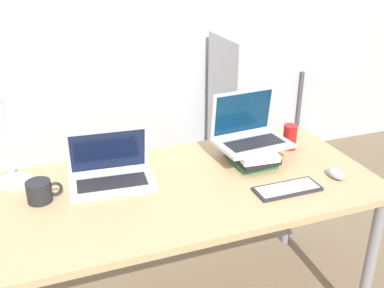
{
  "coord_description": "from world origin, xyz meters",
  "views": [
    {
      "loc": [
        -0.55,
        -1.15,
        1.64
      ],
      "look_at": [
        0.02,
        0.39,
        0.89
      ],
      "focal_mm": 42.0,
      "sensor_mm": 36.0,
      "label": 1
    }
  ],
  "objects_px": {
    "laptop_left": "(111,172)",
    "mini_fridge": "(258,108)",
    "mouse": "(336,174)",
    "soda_can": "(290,137)",
    "wireless_keyboard": "(287,189)",
    "book_stack": "(250,154)",
    "mug": "(40,191)",
    "laptop_on_books": "(249,133)",
    "desk_lamp": "(17,96)"
  },
  "relations": [
    {
      "from": "laptop_left",
      "to": "desk_lamp",
      "type": "xyz_separation_m",
      "value": [
        -0.31,
        0.1,
        0.34
      ]
    },
    {
      "from": "laptop_left",
      "to": "mouse",
      "type": "xyz_separation_m",
      "value": [
        0.91,
        -0.3,
        -0.03
      ]
    },
    {
      "from": "book_stack",
      "to": "wireless_keyboard",
      "type": "distance_m",
      "value": 0.28
    },
    {
      "from": "mouse",
      "to": "mini_fridge",
      "type": "xyz_separation_m",
      "value": [
        0.35,
        1.35,
        -0.2
      ]
    },
    {
      "from": "laptop_left",
      "to": "mini_fridge",
      "type": "distance_m",
      "value": 1.65
    },
    {
      "from": "laptop_left",
      "to": "desk_lamp",
      "type": "height_order",
      "value": "desk_lamp"
    },
    {
      "from": "mug",
      "to": "desk_lamp",
      "type": "relative_size",
      "value": 0.26
    },
    {
      "from": "soda_can",
      "to": "laptop_left",
      "type": "bearing_deg",
      "value": -178.26
    },
    {
      "from": "wireless_keyboard",
      "to": "mouse",
      "type": "height_order",
      "value": "mouse"
    },
    {
      "from": "laptop_on_books",
      "to": "mini_fridge",
      "type": "xyz_separation_m",
      "value": [
        0.62,
        1.05,
        -0.31
      ]
    },
    {
      "from": "mouse",
      "to": "wireless_keyboard",
      "type": "bearing_deg",
      "value": -174.87
    },
    {
      "from": "soda_can",
      "to": "mini_fridge",
      "type": "relative_size",
      "value": 0.12
    },
    {
      "from": "wireless_keyboard",
      "to": "mug",
      "type": "distance_m",
      "value": 0.98
    },
    {
      "from": "mouse",
      "to": "mini_fridge",
      "type": "distance_m",
      "value": 1.41
    },
    {
      "from": "laptop_left",
      "to": "laptop_on_books",
      "type": "xyz_separation_m",
      "value": [
        0.64,
        -0.0,
        0.08
      ]
    },
    {
      "from": "laptop_left",
      "to": "mini_fridge",
      "type": "xyz_separation_m",
      "value": [
        1.26,
        1.05,
        -0.23
      ]
    },
    {
      "from": "mouse",
      "to": "mini_fridge",
      "type": "bearing_deg",
      "value": 75.33
    },
    {
      "from": "book_stack",
      "to": "desk_lamp",
      "type": "relative_size",
      "value": 0.55
    },
    {
      "from": "wireless_keyboard",
      "to": "mouse",
      "type": "relative_size",
      "value": 2.8
    },
    {
      "from": "wireless_keyboard",
      "to": "soda_can",
      "type": "relative_size",
      "value": 2.25
    },
    {
      "from": "wireless_keyboard",
      "to": "soda_can",
      "type": "bearing_deg",
      "value": 57.61
    },
    {
      "from": "mini_fridge",
      "to": "mug",
      "type": "bearing_deg",
      "value": -144.52
    },
    {
      "from": "book_stack",
      "to": "desk_lamp",
      "type": "distance_m",
      "value": 1.02
    },
    {
      "from": "laptop_left",
      "to": "book_stack",
      "type": "height_order",
      "value": "laptop_left"
    },
    {
      "from": "book_stack",
      "to": "mug",
      "type": "xyz_separation_m",
      "value": [
        -0.92,
        -0.02,
        -0.0
      ]
    },
    {
      "from": "laptop_left",
      "to": "book_stack",
      "type": "xyz_separation_m",
      "value": [
        0.63,
        -0.04,
        -0.0
      ]
    },
    {
      "from": "desk_lamp",
      "to": "mouse",
      "type": "bearing_deg",
      "value": -18.12
    },
    {
      "from": "book_stack",
      "to": "mini_fridge",
      "type": "relative_size",
      "value": 0.27
    },
    {
      "from": "laptop_left",
      "to": "mouse",
      "type": "distance_m",
      "value": 0.96
    },
    {
      "from": "laptop_left",
      "to": "mouse",
      "type": "height_order",
      "value": "laptop_left"
    },
    {
      "from": "book_stack",
      "to": "mug",
      "type": "distance_m",
      "value": 0.92
    },
    {
      "from": "mouse",
      "to": "mini_fridge",
      "type": "height_order",
      "value": "mini_fridge"
    },
    {
      "from": "mug",
      "to": "mini_fridge",
      "type": "bearing_deg",
      "value": 35.48
    },
    {
      "from": "mouse",
      "to": "book_stack",
      "type": "bearing_deg",
      "value": 137.08
    },
    {
      "from": "book_stack",
      "to": "soda_can",
      "type": "height_order",
      "value": "soda_can"
    },
    {
      "from": "book_stack",
      "to": "laptop_on_books",
      "type": "relative_size",
      "value": 0.86
    },
    {
      "from": "mouse",
      "to": "mug",
      "type": "xyz_separation_m",
      "value": [
        -1.2,
        0.24,
        0.02
      ]
    },
    {
      "from": "book_stack",
      "to": "mini_fridge",
      "type": "distance_m",
      "value": 1.28
    },
    {
      "from": "laptop_on_books",
      "to": "mouse",
      "type": "bearing_deg",
      "value": -47.92
    },
    {
      "from": "mug",
      "to": "book_stack",
      "type": "bearing_deg",
      "value": 1.02
    },
    {
      "from": "laptop_on_books",
      "to": "wireless_keyboard",
      "type": "bearing_deg",
      "value": -87.26
    },
    {
      "from": "mouse",
      "to": "mug",
      "type": "bearing_deg",
      "value": 168.55
    },
    {
      "from": "laptop_on_books",
      "to": "desk_lamp",
      "type": "xyz_separation_m",
      "value": [
        -0.96,
        0.1,
        0.26
      ]
    },
    {
      "from": "desk_lamp",
      "to": "mug",
      "type": "bearing_deg",
      "value": -79.82
    },
    {
      "from": "laptop_left",
      "to": "mug",
      "type": "relative_size",
      "value": 2.64
    },
    {
      "from": "wireless_keyboard",
      "to": "soda_can",
      "type": "distance_m",
      "value": 0.42
    },
    {
      "from": "mouse",
      "to": "soda_can",
      "type": "bearing_deg",
      "value": 95.62
    },
    {
      "from": "laptop_left",
      "to": "desk_lamp",
      "type": "relative_size",
      "value": 0.69
    },
    {
      "from": "laptop_on_books",
      "to": "mini_fridge",
      "type": "bearing_deg",
      "value": 59.37
    },
    {
      "from": "mug",
      "to": "laptop_left",
      "type": "bearing_deg",
      "value": 11.25
    }
  ]
}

